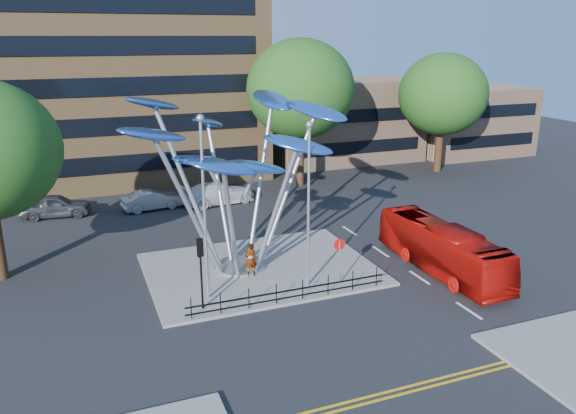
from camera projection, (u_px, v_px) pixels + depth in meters
name	position (u px, v px, depth m)	size (l,w,h in m)	color
ground	(324.00, 316.00, 25.53)	(120.00, 120.00, 0.00)	black
traffic_island	(260.00, 269.00, 30.49)	(12.00, 9.00, 0.15)	slate
double_yellow_near	(394.00, 390.00, 20.19)	(40.00, 0.12, 0.01)	gold
double_yellow_far	(399.00, 395.00, 19.92)	(40.00, 0.12, 0.01)	gold
brick_tower	(103.00, 1.00, 47.49)	(25.00, 15.00, 30.00)	olive
low_building_near	(342.00, 120.00, 56.65)	(15.00, 8.00, 8.00)	tan
low_building_far	(468.00, 121.00, 59.92)	(12.00, 8.00, 7.00)	tan
tree_right	(300.00, 89.00, 45.54)	(8.80, 8.80, 12.11)	black
tree_far	(443.00, 94.00, 50.72)	(8.00, 8.00, 10.81)	black
leaf_sculpture	(234.00, 145.00, 28.73)	(12.72, 9.54, 9.51)	#9EA0A5
street_lamp_left	(204.00, 193.00, 25.49)	(0.36, 0.36, 8.80)	#9EA0A5
street_lamp_right	(309.00, 191.00, 26.88)	(0.36, 0.36, 8.30)	#9EA0A5
traffic_light_island	(201.00, 259.00, 25.23)	(0.28, 0.18, 3.42)	black
no_entry_sign_island	(339.00, 254.00, 27.93)	(0.60, 0.10, 2.45)	#9EA0A5
pedestrian_railing_front	(290.00, 293.00, 26.52)	(10.00, 0.06, 1.00)	black
red_bus	(442.00, 248.00, 30.05)	(2.19, 9.36, 2.61)	#A50C07
pedestrian	(251.00, 260.00, 29.17)	(0.66, 0.44, 1.82)	gray
parked_car_left	(55.00, 206.00, 39.27)	(1.92, 4.76, 1.62)	#42434A
parked_car_mid	(152.00, 200.00, 40.97)	(1.52, 4.36, 1.44)	#9FA1A6
parked_car_right	(218.00, 193.00, 42.36)	(2.29, 5.63, 1.63)	silver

